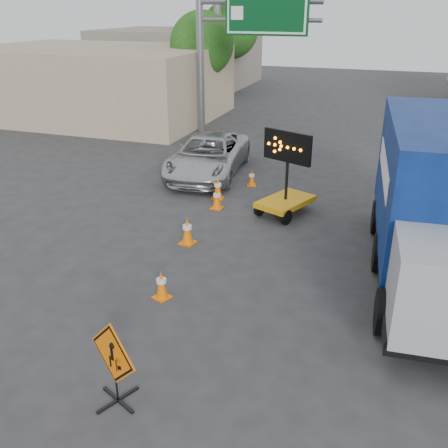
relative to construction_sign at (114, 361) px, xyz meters
The scene contains 15 objects.
ground 1.31m from the construction_sign, 57.22° to the left, with size 100.00×100.00×0.00m, color #2D2D30.
storefront_left_near 24.84m from the construction_sign, 122.86° to the left, with size 14.00×10.00×4.00m, color tan.
storefront_left_far 37.75m from the construction_sign, 112.54° to the left, with size 12.00×10.00×4.40m, color gray.
highway_gantry 19.65m from the construction_sign, 101.70° to the left, with size 6.18×0.38×6.90m.
tree_left_near 24.26m from the construction_sign, 108.09° to the left, with size 3.71×3.71×6.03m.
tree_left_far 32.20m from the construction_sign, 105.34° to the left, with size 4.10×4.10×6.66m.
construction_sign is the anchor object (origin of this frame).
arrow_board 9.22m from the construction_sign, 84.94° to the left, with size 1.80×2.21×2.73m.
pickup_truck 12.62m from the construction_sign, 103.96° to the left, with size 2.56×5.55×1.54m, color silver.
box_truck 8.17m from the construction_sign, 51.58° to the left, with size 3.08×8.17×3.80m.
cone_a 3.36m from the construction_sign, 102.74° to the left, with size 0.47×0.47×0.71m.
cone_b 6.26m from the construction_sign, 102.16° to the left, with size 0.46×0.46×0.80m.
cone_c 9.03m from the construction_sign, 99.25° to the left, with size 0.39×0.39×0.74m.
cone_d 9.96m from the construction_sign, 100.11° to the left, with size 0.44×0.44×0.78m.
cone_e 11.55m from the construction_sign, 95.02° to the left, with size 0.39×0.39×0.63m.
Camera 1 is at (3.38, -6.49, 6.25)m, focal length 40.00 mm.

